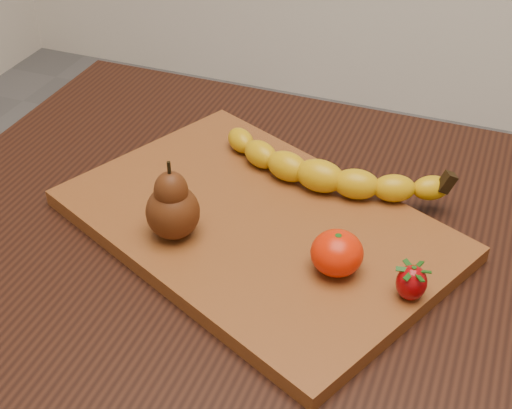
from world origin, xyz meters
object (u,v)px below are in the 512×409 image
at_px(table, 306,305).
at_px(pear, 172,200).
at_px(mandarin, 337,253).
at_px(cutting_board, 256,225).

xyz_separation_m(table, pear, (-0.15, -0.06, 0.17)).
xyz_separation_m(table, mandarin, (0.05, -0.05, 0.14)).
height_order(table, pear, pear).
height_order(cutting_board, pear, pear).
distance_m(pear, mandarin, 0.19).
bearing_deg(pear, cutting_board, 38.34).
relative_size(table, pear, 10.35).
height_order(table, mandarin, mandarin).
bearing_deg(pear, table, 22.22).
bearing_deg(mandarin, table, 130.67).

